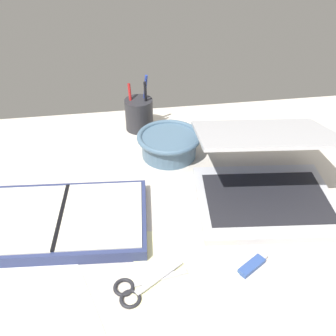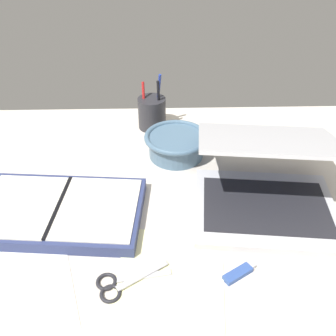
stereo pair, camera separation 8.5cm
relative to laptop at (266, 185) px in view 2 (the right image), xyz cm
name	(u,v)px [view 2 (the right image)]	position (x,y,z in cm)	size (l,w,h in cm)	color
desk_top	(172,215)	(-20.95, -2.39, -6.44)	(140.00, 100.00, 2.00)	beige
laptop	(266,185)	(0.00, 0.00, 0.00)	(34.37, 36.30, 17.60)	silver
bowl	(176,144)	(-19.14, 20.07, -1.84)	(17.10, 17.10, 6.45)	slate
pen_cup	(152,113)	(-25.68, 35.50, -0.59)	(8.22, 8.22, 16.70)	#28282D
planner	(60,211)	(-45.78, -2.99, -3.95)	(37.62, 25.05, 3.16)	navy
scissors	(118,284)	(-31.61, -21.68, -5.10)	(13.95, 8.98, 0.80)	#B7B7BC
paper_sheet_front	(169,284)	(-22.29, -21.72, -5.36)	(19.99, 26.37, 0.16)	#F4EFB2
paper_sheet_beside_planner	(25,283)	(-48.75, -20.71, -5.36)	(16.54, 24.72, 0.16)	white
usb_drive	(239,273)	(-9.19, -19.92, -4.94)	(6.96, 5.15, 1.00)	#33519E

